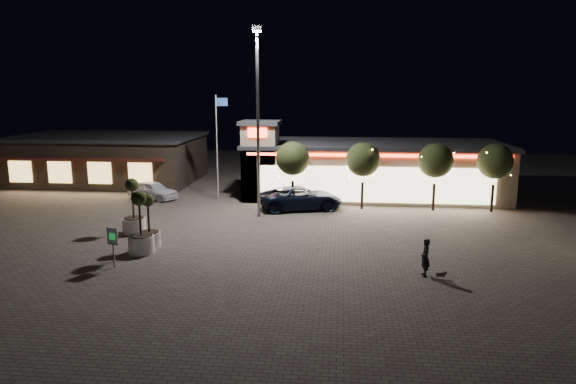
# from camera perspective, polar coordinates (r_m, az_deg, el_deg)

# --- Properties ---
(ground) EXTENTS (90.00, 90.00, 0.00)m
(ground) POSITION_cam_1_polar(r_m,az_deg,el_deg) (27.67, -10.01, -6.61)
(ground) COLOR #61594F
(ground) RESTS_ON ground
(retail_building) EXTENTS (20.40, 8.40, 6.10)m
(retail_building) POSITION_cam_1_polar(r_m,az_deg,el_deg) (41.61, 8.73, 2.62)
(retail_building) COLOR gray
(retail_building) RESTS_ON ground
(restaurant_building) EXTENTS (16.40, 11.00, 4.30)m
(restaurant_building) POSITION_cam_1_polar(r_m,az_deg,el_deg) (50.46, -19.29, 3.58)
(restaurant_building) COLOR #382D23
(restaurant_building) RESTS_ON ground
(floodlight_pole) EXTENTS (0.60, 0.40, 12.38)m
(floodlight_pole) POSITION_cam_1_polar(r_m,az_deg,el_deg) (33.74, -3.38, 8.91)
(floodlight_pole) COLOR gray
(floodlight_pole) RESTS_ON ground
(flagpole) EXTENTS (0.95, 0.10, 8.00)m
(flagpole) POSITION_cam_1_polar(r_m,az_deg,el_deg) (39.57, -7.78, 5.89)
(flagpole) COLOR white
(flagpole) RESTS_ON ground
(string_tree_a) EXTENTS (2.42, 2.42, 4.79)m
(string_tree_a) POSITION_cam_1_polar(r_m,az_deg,el_deg) (36.76, 0.53, 3.73)
(string_tree_a) COLOR #332319
(string_tree_a) RESTS_ON ground
(string_tree_b) EXTENTS (2.42, 2.42, 4.79)m
(string_tree_b) POSITION_cam_1_polar(r_m,az_deg,el_deg) (36.64, 8.35, 3.58)
(string_tree_b) COLOR #332319
(string_tree_b) RESTS_ON ground
(string_tree_c) EXTENTS (2.42, 2.42, 4.79)m
(string_tree_c) POSITION_cam_1_polar(r_m,az_deg,el_deg) (37.19, 16.08, 3.37)
(string_tree_c) COLOR #332319
(string_tree_c) RESTS_ON ground
(string_tree_d) EXTENTS (2.42, 2.42, 4.79)m
(string_tree_d) POSITION_cam_1_polar(r_m,az_deg,el_deg) (38.10, 22.02, 3.16)
(string_tree_d) COLOR #332319
(string_tree_d) RESTS_ON ground
(pickup_truck) EXTENTS (6.42, 4.24, 1.64)m
(pickup_truck) POSITION_cam_1_polar(r_m,az_deg,el_deg) (36.63, 1.47, -0.66)
(pickup_truck) COLOR black
(pickup_truck) RESTS_ON ground
(white_sedan) EXTENTS (4.50, 3.09, 1.42)m
(white_sedan) POSITION_cam_1_polar(r_m,az_deg,el_deg) (41.35, -14.81, 0.20)
(white_sedan) COLOR white
(white_sedan) RESTS_ON ground
(pedestrian) EXTENTS (0.49, 0.69, 1.77)m
(pedestrian) POSITION_cam_1_polar(r_m,az_deg,el_deg) (24.49, 15.01, -7.06)
(pedestrian) COLOR black
(pedestrian) RESTS_ON ground
(dog) EXTENTS (0.48, 0.22, 0.26)m
(dog) POSITION_cam_1_polar(r_m,az_deg,el_deg) (24.52, 16.74, -8.70)
(dog) COLOR #59514C
(dog) RESTS_ON ground
(planter_left) EXTENTS (1.35, 1.35, 3.32)m
(planter_left) POSITION_cam_1_polar(r_m,az_deg,el_deg) (31.86, -16.77, -2.61)
(planter_left) COLOR silver
(planter_left) RESTS_ON ground
(planter_mid) EXTENTS (1.35, 1.35, 3.33)m
(planter_mid) POSITION_cam_1_polar(r_m,az_deg,el_deg) (27.99, -16.03, -4.48)
(planter_mid) COLOR silver
(planter_mid) RESTS_ON ground
(planter_right) EXTENTS (1.21, 1.21, 2.96)m
(planter_right) POSITION_cam_1_polar(r_m,az_deg,el_deg) (28.96, -15.17, -4.14)
(planter_right) COLOR silver
(planter_right) RESTS_ON ground
(valet_sign) EXTENTS (0.63, 0.25, 1.95)m
(valet_sign) POSITION_cam_1_polar(r_m,az_deg,el_deg) (26.11, -18.90, -5.04)
(valet_sign) COLOR gray
(valet_sign) RESTS_ON ground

